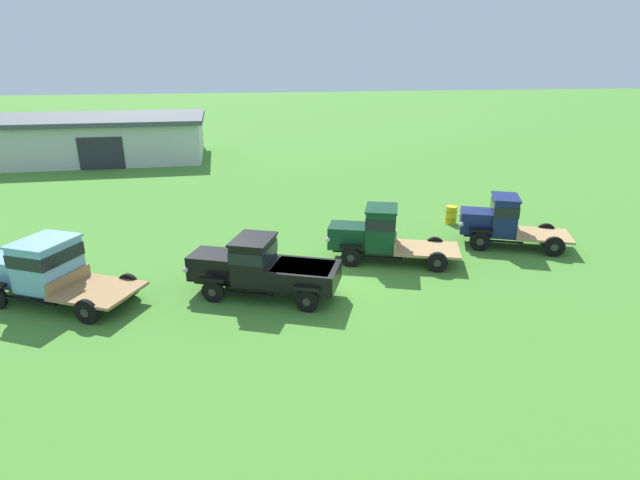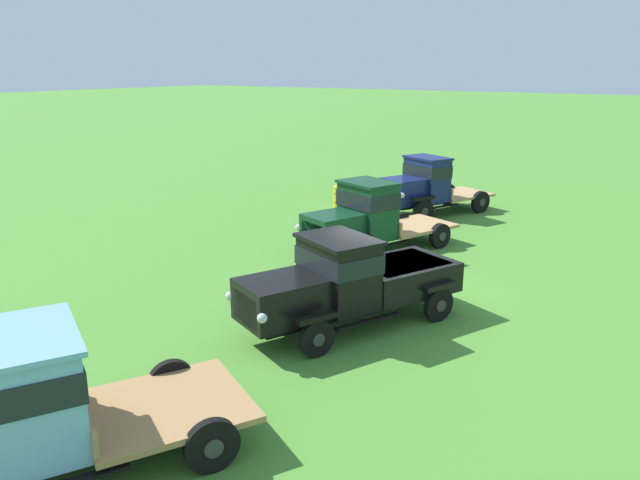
{
  "view_description": "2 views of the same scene",
  "coord_description": "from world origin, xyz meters",
  "px_view_note": "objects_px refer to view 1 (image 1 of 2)",
  "views": [
    {
      "loc": [
        -3.18,
        -15.84,
        7.69
      ],
      "look_at": [
        0.43,
        2.43,
        1.0
      ],
      "focal_mm": 28.0,
      "sensor_mm": 36.0,
      "label": 1
    },
    {
      "loc": [
        -13.18,
        -6.45,
        5.59
      ],
      "look_at": [
        0.43,
        2.43,
        1.0
      ],
      "focal_mm": 35.0,
      "sensor_mm": 36.0,
      "label": 2
    }
  ],
  "objects_px": {
    "vintage_truck_foreground_near": "(43,268)",
    "oil_drum_beside_row": "(451,215)",
    "vintage_truck_second_in_line": "(262,267)",
    "vintage_truck_far_side": "(501,220)",
    "vintage_truck_midrow_center": "(377,234)",
    "farm_shed": "(72,138)"
  },
  "relations": [
    {
      "from": "vintage_truck_foreground_near",
      "to": "vintage_truck_midrow_center",
      "type": "relative_size",
      "value": 1.04
    },
    {
      "from": "vintage_truck_foreground_near",
      "to": "vintage_truck_far_side",
      "type": "relative_size",
      "value": 1.17
    },
    {
      "from": "oil_drum_beside_row",
      "to": "vintage_truck_second_in_line",
      "type": "bearing_deg",
      "value": -147.76
    },
    {
      "from": "farm_shed",
      "to": "vintage_truck_second_in_line",
      "type": "xyz_separation_m",
      "value": [
        13.02,
        -28.51,
        -0.71
      ]
    },
    {
      "from": "vintage_truck_foreground_near",
      "to": "oil_drum_beside_row",
      "type": "bearing_deg",
      "value": 16.94
    },
    {
      "from": "vintage_truck_foreground_near",
      "to": "oil_drum_beside_row",
      "type": "xyz_separation_m",
      "value": [
        17.21,
        5.24,
        -0.72
      ]
    },
    {
      "from": "vintage_truck_second_in_line",
      "to": "vintage_truck_midrow_center",
      "type": "height_order",
      "value": "vintage_truck_midrow_center"
    },
    {
      "from": "farm_shed",
      "to": "vintage_truck_far_side",
      "type": "xyz_separation_m",
      "value": [
        23.68,
        -25.55,
        -0.6
      ]
    },
    {
      "from": "vintage_truck_second_in_line",
      "to": "vintage_truck_far_side",
      "type": "xyz_separation_m",
      "value": [
        10.67,
        2.96,
        0.11
      ]
    },
    {
      "from": "farm_shed",
      "to": "oil_drum_beside_row",
      "type": "height_order",
      "value": "farm_shed"
    },
    {
      "from": "vintage_truck_midrow_center",
      "to": "oil_drum_beside_row",
      "type": "xyz_separation_m",
      "value": [
        5.11,
        3.96,
        -0.69
      ]
    },
    {
      "from": "farm_shed",
      "to": "vintage_truck_foreground_near",
      "type": "bearing_deg",
      "value": -78.1
    },
    {
      "from": "vintage_truck_midrow_center",
      "to": "vintage_truck_far_side",
      "type": "bearing_deg",
      "value": 6.15
    },
    {
      "from": "vintage_truck_far_side",
      "to": "oil_drum_beside_row",
      "type": "distance_m",
      "value": 3.48
    },
    {
      "from": "vintage_truck_midrow_center",
      "to": "vintage_truck_far_side",
      "type": "xyz_separation_m",
      "value": [
        5.8,
        0.62,
        0.02
      ]
    },
    {
      "from": "oil_drum_beside_row",
      "to": "farm_shed",
      "type": "bearing_deg",
      "value": 135.99
    },
    {
      "from": "farm_shed",
      "to": "oil_drum_beside_row",
      "type": "distance_m",
      "value": 32.0
    },
    {
      "from": "farm_shed",
      "to": "vintage_truck_second_in_line",
      "type": "distance_m",
      "value": 31.35
    },
    {
      "from": "vintage_truck_second_in_line",
      "to": "vintage_truck_far_side",
      "type": "height_order",
      "value": "vintage_truck_far_side"
    },
    {
      "from": "farm_shed",
      "to": "vintage_truck_far_side",
      "type": "height_order",
      "value": "farm_shed"
    },
    {
      "from": "oil_drum_beside_row",
      "to": "vintage_truck_foreground_near",
      "type": "bearing_deg",
      "value": -163.06
    },
    {
      "from": "vintage_truck_second_in_line",
      "to": "vintage_truck_far_side",
      "type": "relative_size",
      "value": 1.1
    }
  ]
}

